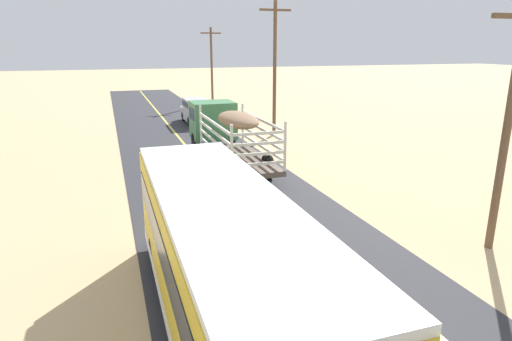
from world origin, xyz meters
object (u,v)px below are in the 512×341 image
bus (223,262)px  power_pole_mid (275,66)px  livestock_truck (222,127)px  power_pole_far (212,63)px  car_far (197,110)px  power_pole_near (508,120)px

bus → power_pole_mid: size_ratio=1.11×
livestock_truck → power_pole_mid: bearing=45.7°
bus → power_pole_mid: bearing=66.4°
livestock_truck → power_pole_far: bearing=78.1°
car_far → bus: bearing=-100.0°
car_far → power_pole_near: 26.17m
bus → power_pole_near: 9.42m
power_pole_near → power_pole_far: (-0.00, 38.11, 0.25)m
livestock_truck → power_pole_near: power_pole_near is taller
power_pole_far → power_pole_near: bearing=-90.0°
livestock_truck → power_pole_mid: (5.13, 5.26, 3.00)m
livestock_truck → power_pole_near: 14.89m
power_pole_near → bus: bearing=-170.4°
livestock_truck → power_pole_near: bearing=-69.6°
livestock_truck → power_pole_far: 24.97m
bus → power_pole_far: bearing=77.2°
bus → power_pole_far: size_ratio=1.25×
livestock_truck → power_pole_far: size_ratio=1.21×
power_pole_mid → livestock_truck: bearing=-134.3°
livestock_truck → car_far: 11.91m
car_far → power_pole_far: power_pole_far is taller
bus → power_pole_near: (9.01, 1.53, 2.29)m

